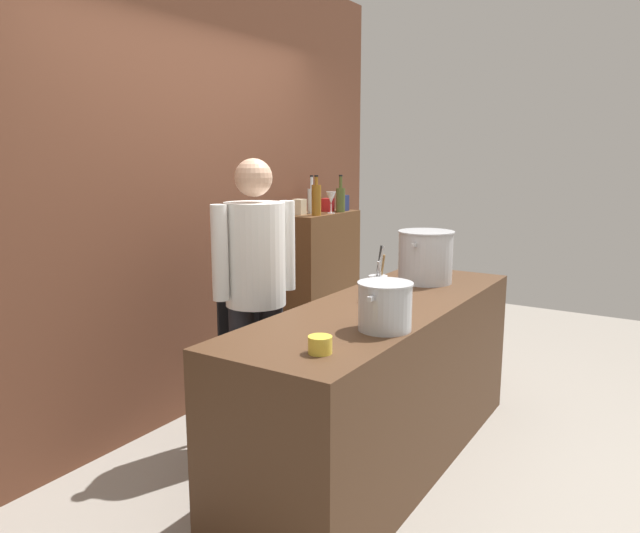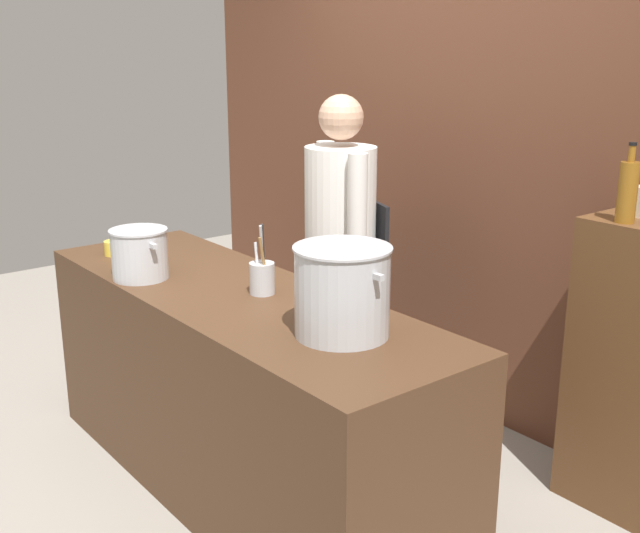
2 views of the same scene
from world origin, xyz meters
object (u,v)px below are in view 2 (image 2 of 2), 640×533
object	(u,v)px
utensil_crock	(262,277)
butter_jar	(114,248)
wine_bottle_amber	(628,191)
stockpot_small	(140,254)
stockpot_large	(342,291)
chef	(341,241)

from	to	relation	value
utensil_crock	butter_jar	bearing A→B (deg)	-166.85
butter_jar	utensil_crock	bearing A→B (deg)	13.15
wine_bottle_amber	butter_jar	bearing A→B (deg)	-146.95
stockpot_small	wine_bottle_amber	distance (m)	2.00
stockpot_large	utensil_crock	size ratio (longest dim) A/B	1.36
chef	butter_jar	size ratio (longest dim) A/B	17.02
wine_bottle_amber	chef	bearing A→B (deg)	-162.93
stockpot_large	wine_bottle_amber	distance (m)	1.17
stockpot_large	utensil_crock	bearing A→B (deg)	175.53
chef	utensil_crock	xyz separation A→B (m)	(0.27, -0.64, 0.01)
chef	stockpot_large	distance (m)	1.08
stockpot_large	stockpot_small	xyz separation A→B (m)	(-1.07, -0.25, -0.05)
stockpot_large	wine_bottle_amber	xyz separation A→B (m)	(0.41, 1.06, 0.29)
wine_bottle_amber	stockpot_large	bearing A→B (deg)	-111.01
chef	stockpot_small	world-z (taller)	chef
stockpot_small	wine_bottle_amber	size ratio (longest dim) A/B	1.02
chef	stockpot_large	size ratio (longest dim) A/B	4.11
chef	wine_bottle_amber	size ratio (longest dim) A/B	5.43
chef	stockpot_large	world-z (taller)	chef
stockpot_small	utensil_crock	world-z (taller)	utensil_crock
stockpot_small	utensil_crock	size ratio (longest dim) A/B	1.06
chef	utensil_crock	bearing A→B (deg)	132.43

